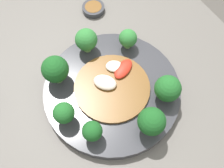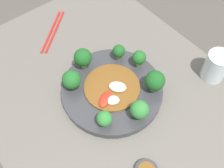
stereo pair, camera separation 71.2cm
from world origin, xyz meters
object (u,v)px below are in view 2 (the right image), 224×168
Objects in this scene: broccoli_southeast at (119,51)px; broccoli_southwest at (155,81)px; broccoli_south at (139,58)px; drinking_glass at (216,66)px; stirfry_center at (112,89)px; plate at (112,90)px; broccoli_west at (139,110)px; broccoli_northeast at (72,80)px; broccoli_east at (83,58)px; broccoli_northwest at (104,119)px; chopsticks at (54,31)px.

broccoli_southwest is (-0.16, -0.00, 0.01)m from broccoli_southeast.
drinking_glass reaches higher than broccoli_south.
plate is at bearing -36.08° from stirfry_center.
broccoli_west is 0.22m from broccoli_northeast.
broccoli_southwest is at bearing -178.62° from broccoli_southeast.
broccoli_southwest is at bearing -151.17° from broccoli_east.
broccoli_south is at bearing -80.45° from stirfry_center.
broccoli_southeast is 0.58× the size of drinking_glass.
plate is 5.52× the size of broccoli_southeast.
broccoli_east is 1.30× the size of broccoli_southeast.
broccoli_southwest reaches higher than drinking_glass.
stirfry_center is at bearing 143.92° from plate.
broccoli_west is 0.12m from stirfry_center.
broccoli_east is 1.11× the size of broccoli_west.
stirfry_center is 1.77× the size of drinking_glass.
plate is at bearing 62.21° from drinking_glass.
broccoli_southwest reaches higher than broccoli_south.
broccoli_west is at bearing 137.92° from broccoli_south.
drinking_glass reaches higher than plate.
broccoli_south is 0.23m from broccoli_northwest.
broccoli_southeast is at bearing -48.78° from stirfry_center.
stirfry_center is (-0.02, 0.12, -0.03)m from broccoli_south.
broccoli_southwest is at bearing -127.73° from stirfry_center.
stirfry_center is at bearing -173.91° from broccoli_east.
broccoli_northeast is at bearing 45.85° from stirfry_center.
chopsticks is at bearing -4.45° from broccoli_east.
broccoli_west is at bearing 179.80° from chopsticks.
broccoli_west is 0.98× the size of broccoli_northeast.
broccoli_southwest is 0.21m from drinking_glass.
broccoli_northwest is 0.56× the size of drinking_glass.
drinking_glass reaches higher than broccoli_northeast.
broccoli_northwest is (0.04, 0.09, -0.01)m from broccoli_west.
broccoli_west reaches higher than broccoli_south.
broccoli_southeast is at bearing -24.98° from broccoli_west.
broccoli_southwest is 0.44m from chopsticks.
broccoli_northeast reaches higher than broccoli_south.
plate is at bearing 130.41° from broccoli_southeast.
broccoli_south reaches higher than stirfry_center.
drinking_glass is (-0.23, -0.20, -0.01)m from broccoli_southeast.
broccoli_south reaches higher than broccoli_southeast.
broccoli_southeast is (0.20, -0.09, -0.00)m from broccoli_west.
chopsticks is (0.26, -0.09, -0.06)m from broccoli_northeast.
broccoli_south is at bearing -42.08° from broccoli_west.
broccoli_southwest is (-0.10, 0.03, 0.01)m from broccoli_south.
broccoli_south is at bearing -15.73° from broccoli_southwest.
broccoli_south is 0.10m from broccoli_southwest.
broccoli_east is 0.24m from broccoli_west.
stirfry_center is 0.98× the size of chopsticks.
broccoli_east reaches higher than broccoli_southeast.
broccoli_southwest is (-0.16, -0.18, 0.01)m from broccoli_northeast.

